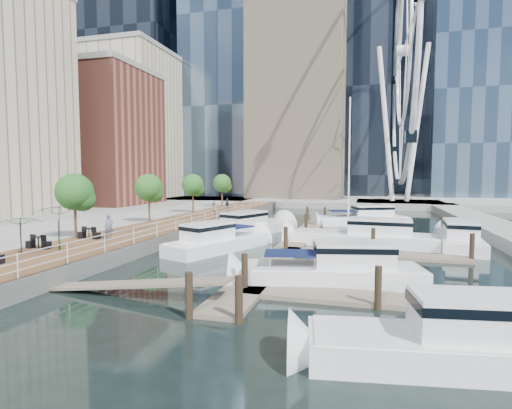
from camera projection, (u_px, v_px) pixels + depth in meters
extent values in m
plane|color=black|center=(203.00, 276.00, 21.60)|extent=(520.00, 520.00, 0.00)
cube|color=brown|center=(177.00, 227.00, 38.36)|extent=(6.00, 60.00, 1.00)
cube|color=#595954|center=(206.00, 228.00, 37.57)|extent=(0.25, 60.00, 1.00)
cube|color=gray|center=(337.00, 191.00, 119.62)|extent=(200.00, 114.00, 1.00)
cube|color=gray|center=(499.00, 231.00, 35.49)|extent=(4.00, 60.00, 1.00)
cube|color=gray|center=(399.00, 204.00, 67.85)|extent=(14.00, 12.00, 1.00)
cube|color=#6D6051|center=(291.00, 246.00, 30.41)|extent=(2.00, 32.00, 0.20)
cube|color=#6D6051|center=(377.00, 300.00, 17.28)|extent=(12.00, 2.00, 0.20)
cube|color=#6D6051|center=(373.00, 255.00, 26.90)|extent=(12.00, 2.00, 0.20)
cube|color=#6D6051|center=(371.00, 234.00, 36.51)|extent=(12.00, 2.00, 0.20)
cube|color=brown|center=(108.00, 139.00, 61.41)|extent=(12.00, 14.00, 20.00)
cube|color=#BCAD8E|center=(132.00, 126.00, 78.08)|extent=(14.00, 16.00, 28.00)
cube|color=#1E232D|center=(409.00, 3.00, 99.74)|extent=(20.00, 20.00, 95.00)
cube|color=tan|center=(300.00, 9.00, 79.66)|extent=(18.00, 18.00, 75.00)
cylinder|color=white|center=(386.00, 124.00, 67.50)|extent=(0.80, 0.80, 26.00)
cylinder|color=white|center=(417.00, 123.00, 66.18)|extent=(0.80, 0.80, 26.00)
torus|color=white|center=(403.00, 51.00, 65.94)|extent=(0.70, 44.70, 44.70)
cylinder|color=#3F2B1C|center=(76.00, 221.00, 28.30)|extent=(0.20, 0.20, 2.40)
sphere|color=#265B1E|center=(75.00, 192.00, 28.14)|extent=(2.60, 2.60, 2.60)
cylinder|color=#3F2B1C|center=(149.00, 209.00, 37.91)|extent=(0.20, 0.20, 2.40)
sphere|color=#265B1E|center=(149.00, 187.00, 37.75)|extent=(2.60, 2.60, 2.60)
cylinder|color=#3F2B1C|center=(193.00, 202.00, 47.53)|extent=(0.20, 0.20, 2.40)
sphere|color=#265B1E|center=(193.00, 185.00, 47.37)|extent=(2.60, 2.60, 2.60)
cylinder|color=#3F2B1C|center=(222.00, 198.00, 57.14)|extent=(0.20, 0.20, 2.40)
sphere|color=#265B1E|center=(222.00, 183.00, 56.98)|extent=(2.60, 2.60, 2.60)
imported|color=#51536D|center=(109.00, 227.00, 27.85)|extent=(0.75, 0.72, 1.73)
imported|color=gray|center=(213.00, 209.00, 44.36)|extent=(0.58, 0.73, 1.47)
imported|color=#2D3138|center=(227.00, 205.00, 48.83)|extent=(0.97, 0.97, 1.65)
imported|color=#103E1A|center=(58.00, 227.00, 23.83)|extent=(3.72, 3.76, 2.75)
imported|color=#113E26|center=(21.00, 235.00, 22.80)|extent=(2.72, 2.76, 2.15)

